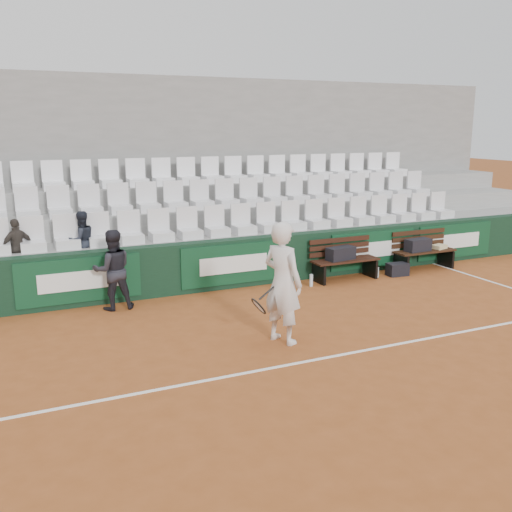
{
  "coord_description": "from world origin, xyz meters",
  "views": [
    {
      "loc": [
        -4.38,
        -6.54,
        3.25
      ],
      "look_at": [
        -0.34,
        2.4,
        1.0
      ],
      "focal_mm": 40.0,
      "sensor_mm": 36.0,
      "label": 1
    }
  ],
  "objects_px": {
    "sports_bag_left": "(341,253)",
    "water_bottle_far": "(377,272)",
    "spectator_b": "(15,223)",
    "bench_left": "(345,269)",
    "sports_bag_ground": "(397,269)",
    "spectator_c": "(80,217)",
    "tennis_player": "(283,283)",
    "ball_kid": "(113,270)",
    "sports_bag_right": "(418,245)",
    "water_bottle_near": "(311,280)",
    "bench_right": "(424,260)"
  },
  "relations": [
    {
      "from": "spectator_b",
      "to": "sports_bag_ground",
      "type": "bearing_deg",
      "value": 147.05
    },
    {
      "from": "bench_right",
      "to": "sports_bag_right",
      "type": "xyz_separation_m",
      "value": [
        -0.21,
        -0.0,
        0.37
      ]
    },
    {
      "from": "sports_bag_ground",
      "to": "spectator_b",
      "type": "distance_m",
      "value": 7.89
    },
    {
      "from": "tennis_player",
      "to": "ball_kid",
      "type": "relative_size",
      "value": 1.29
    },
    {
      "from": "bench_right",
      "to": "water_bottle_near",
      "type": "relative_size",
      "value": 5.86
    },
    {
      "from": "tennis_player",
      "to": "spectator_b",
      "type": "height_order",
      "value": "spectator_b"
    },
    {
      "from": "water_bottle_far",
      "to": "tennis_player",
      "type": "relative_size",
      "value": 0.12
    },
    {
      "from": "tennis_player",
      "to": "spectator_c",
      "type": "xyz_separation_m",
      "value": [
        -2.42,
        3.66,
        0.63
      ]
    },
    {
      "from": "tennis_player",
      "to": "bench_right",
      "type": "bearing_deg",
      "value": 28.15
    },
    {
      "from": "water_bottle_near",
      "to": "tennis_player",
      "type": "relative_size",
      "value": 0.14
    },
    {
      "from": "sports_bag_left",
      "to": "ball_kid",
      "type": "distance_m",
      "value": 4.8
    },
    {
      "from": "bench_left",
      "to": "ball_kid",
      "type": "relative_size",
      "value": 1.03
    },
    {
      "from": "sports_bag_left",
      "to": "sports_bag_right",
      "type": "bearing_deg",
      "value": 0.24
    },
    {
      "from": "sports_bag_left",
      "to": "water_bottle_far",
      "type": "xyz_separation_m",
      "value": [
        0.87,
        -0.15,
        -0.48
      ]
    },
    {
      "from": "bench_right",
      "to": "sports_bag_ground",
      "type": "height_order",
      "value": "bench_right"
    },
    {
      "from": "ball_kid",
      "to": "spectator_b",
      "type": "distance_m",
      "value": 1.97
    },
    {
      "from": "sports_bag_left",
      "to": "spectator_c",
      "type": "height_order",
      "value": "spectator_c"
    },
    {
      "from": "tennis_player",
      "to": "ball_kid",
      "type": "height_order",
      "value": "tennis_player"
    },
    {
      "from": "water_bottle_far",
      "to": "spectator_b",
      "type": "xyz_separation_m",
      "value": [
        -7.18,
        1.13,
        1.42
      ]
    },
    {
      "from": "sports_bag_left",
      "to": "spectator_c",
      "type": "distance_m",
      "value": 5.36
    },
    {
      "from": "water_bottle_far",
      "to": "bench_left",
      "type": "bearing_deg",
      "value": 170.05
    },
    {
      "from": "sports_bag_right",
      "to": "tennis_player",
      "type": "height_order",
      "value": "tennis_player"
    },
    {
      "from": "spectator_c",
      "to": "tennis_player",
      "type": "bearing_deg",
      "value": 105.71
    },
    {
      "from": "ball_kid",
      "to": "water_bottle_far",
      "type": "bearing_deg",
      "value": 178.66
    },
    {
      "from": "sports_bag_ground",
      "to": "bench_left",
      "type": "bearing_deg",
      "value": 171.6
    },
    {
      "from": "spectator_b",
      "to": "bench_left",
      "type": "bearing_deg",
      "value": 146.98
    },
    {
      "from": "bench_left",
      "to": "spectator_c",
      "type": "relative_size",
      "value": 1.33
    },
    {
      "from": "bench_right",
      "to": "tennis_player",
      "type": "height_order",
      "value": "tennis_player"
    },
    {
      "from": "bench_right",
      "to": "sports_bag_left",
      "type": "height_order",
      "value": "sports_bag_left"
    },
    {
      "from": "bench_left",
      "to": "bench_right",
      "type": "distance_m",
      "value": 2.17
    },
    {
      "from": "spectator_c",
      "to": "spectator_b",
      "type": "bearing_deg",
      "value": -17.82
    },
    {
      "from": "ball_kid",
      "to": "sports_bag_left",
      "type": "bearing_deg",
      "value": -179.83
    },
    {
      "from": "sports_bag_right",
      "to": "spectator_c",
      "type": "height_order",
      "value": "spectator_c"
    },
    {
      "from": "sports_bag_ground",
      "to": "water_bottle_near",
      "type": "distance_m",
      "value": 2.18
    },
    {
      "from": "water_bottle_far",
      "to": "spectator_c",
      "type": "bearing_deg",
      "value": 169.46
    },
    {
      "from": "bench_left",
      "to": "sports_bag_left",
      "type": "bearing_deg",
      "value": 172.12
    },
    {
      "from": "bench_left",
      "to": "spectator_b",
      "type": "relative_size",
      "value": 1.41
    },
    {
      "from": "sports_bag_right",
      "to": "ball_kid",
      "type": "xyz_separation_m",
      "value": [
        -6.88,
        -0.01,
        0.14
      ]
    },
    {
      "from": "sports_bag_left",
      "to": "ball_kid",
      "type": "bearing_deg",
      "value": -179.96
    },
    {
      "from": "sports_bag_ground",
      "to": "water_bottle_far",
      "type": "height_order",
      "value": "sports_bag_ground"
    },
    {
      "from": "sports_bag_right",
      "to": "spectator_b",
      "type": "bearing_deg",
      "value": 173.41
    },
    {
      "from": "bench_right",
      "to": "sports_bag_left",
      "type": "bearing_deg",
      "value": -179.66
    },
    {
      "from": "bench_right",
      "to": "sports_bag_right",
      "type": "relative_size",
      "value": 2.48
    },
    {
      "from": "water_bottle_far",
      "to": "ball_kid",
      "type": "relative_size",
      "value": 0.15
    },
    {
      "from": "sports_bag_ground",
      "to": "spectator_c",
      "type": "bearing_deg",
      "value": 169.8
    },
    {
      "from": "water_bottle_near",
      "to": "water_bottle_far",
      "type": "distance_m",
      "value": 1.68
    },
    {
      "from": "water_bottle_near",
      "to": "bench_right",
      "type": "bearing_deg",
      "value": 3.6
    },
    {
      "from": "bench_right",
      "to": "water_bottle_near",
      "type": "distance_m",
      "value": 3.11
    },
    {
      "from": "sports_bag_right",
      "to": "sports_bag_ground",
      "type": "xyz_separation_m",
      "value": [
        -0.71,
        -0.21,
        -0.45
      ]
    },
    {
      "from": "sports_bag_right",
      "to": "sports_bag_ground",
      "type": "relative_size",
      "value": 1.32
    }
  ]
}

